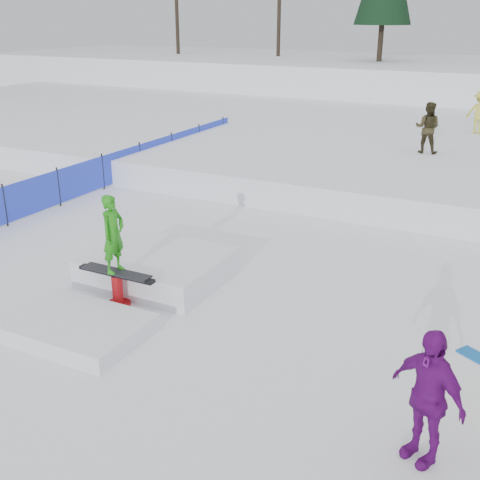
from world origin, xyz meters
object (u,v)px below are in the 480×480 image
at_px(safety_fence, 103,172).
at_px(walker_olive, 427,128).
at_px(walker_ygreen, 480,112).
at_px(spectator_purple, 427,396).
at_px(jib_rail_feature, 137,279).

bearing_deg(safety_fence, walker_olive, 35.44).
distance_m(walker_olive, walker_ygreen, 4.42).
relative_size(walker_ygreen, spectator_purple, 0.90).
height_order(safety_fence, walker_olive, walker_olive).
relative_size(safety_fence, walker_olive, 9.87).
bearing_deg(walker_olive, jib_rail_feature, 74.25).
distance_m(safety_fence, spectator_purple, 13.40).
xyz_separation_m(walker_olive, walker_ygreen, (1.09, 4.28, -0.03)).
bearing_deg(safety_fence, spectator_purple, -34.81).
relative_size(safety_fence, walker_ygreen, 10.21).
bearing_deg(safety_fence, walker_ygreen, 47.27).
distance_m(safety_fence, jib_rail_feature, 7.58).
bearing_deg(walker_ygreen, jib_rail_feature, 88.84).
height_order(walker_ygreen, spectator_purple, walker_ygreen).
bearing_deg(walker_olive, walker_ygreen, -104.82).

